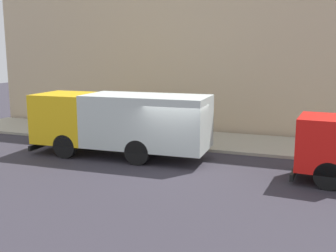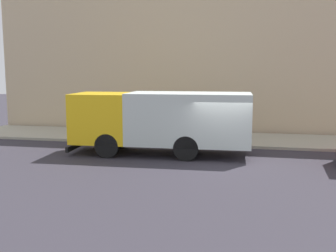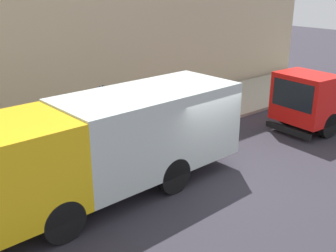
# 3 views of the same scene
# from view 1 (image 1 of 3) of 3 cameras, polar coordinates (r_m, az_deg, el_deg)

# --- Properties ---
(ground) EXTENTS (80.00, 80.00, 0.00)m
(ground) POSITION_cam_1_polar(r_m,az_deg,el_deg) (16.42, 0.91, -5.92)
(ground) COLOR #2F2C35
(sidewalk) EXTENTS (4.23, 30.00, 0.14)m
(sidewalk) POSITION_cam_1_polar(r_m,az_deg,el_deg) (21.14, 5.62, -2.06)
(sidewalk) COLOR #A49F8C
(sidewalk) RESTS_ON ground
(building_facade) EXTENTS (0.50, 30.00, 12.12)m
(building_facade) POSITION_cam_1_polar(r_m,az_deg,el_deg) (23.23, 7.63, 13.89)
(building_facade) COLOR #C4AD8A
(building_facade) RESTS_ON ground
(large_utility_truck) EXTENTS (2.74, 8.13, 2.80)m
(large_utility_truck) POSITION_cam_1_polar(r_m,az_deg,el_deg) (17.99, -6.84, 0.76)
(large_utility_truck) COLOR yellow
(large_utility_truck) RESTS_ON ground
(pedestrian_walking) EXTENTS (0.53, 0.53, 1.65)m
(pedestrian_walking) POSITION_cam_1_polar(r_m,az_deg,el_deg) (23.63, -4.67, 1.58)
(pedestrian_walking) COLOR black
(pedestrian_walking) RESTS_ON sidewalk
(pedestrian_standing) EXTENTS (0.42, 0.42, 1.57)m
(pedestrian_standing) POSITION_cam_1_polar(r_m,az_deg,el_deg) (20.67, -1.91, 0.21)
(pedestrian_standing) COLOR #3F3253
(pedestrian_standing) RESTS_ON sidewalk
(traffic_cone_orange) EXTENTS (0.41, 0.41, 0.58)m
(traffic_cone_orange) POSITION_cam_1_polar(r_m,az_deg,el_deg) (22.75, -13.55, -0.49)
(traffic_cone_orange) COLOR orange
(traffic_cone_orange) RESTS_ON sidewalk
(street_sign_post) EXTENTS (0.44, 0.08, 2.31)m
(street_sign_post) POSITION_cam_1_polar(r_m,az_deg,el_deg) (19.82, 0.05, 1.41)
(street_sign_post) COLOR #4C5156
(street_sign_post) RESTS_ON sidewalk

